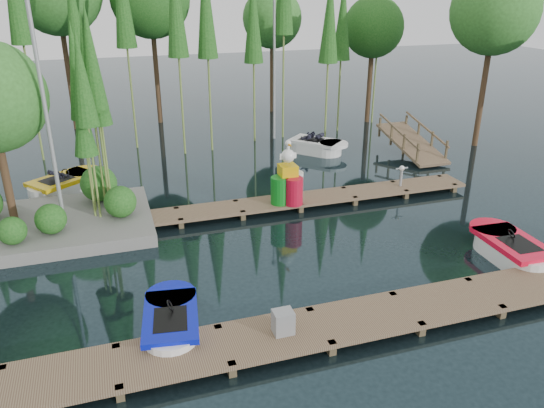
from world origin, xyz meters
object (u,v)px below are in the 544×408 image
object	(u,v)px
boat_yellow_far	(65,185)
island	(22,131)
utility_cabinet	(283,322)
boat_blue	(171,324)
yellow_barrel	(287,188)
boat_red	(511,250)
drum_cluster	(289,184)

from	to	relation	value
boat_yellow_far	island	bearing A→B (deg)	-119.39
island	utility_cabinet	world-z (taller)	island
boat_blue	yellow_barrel	bearing A→B (deg)	59.32
island	boat_yellow_far	distance (m)	4.23
boat_red	yellow_barrel	bearing A→B (deg)	134.27
boat_yellow_far	boat_blue	bearing A→B (deg)	-92.58
utility_cabinet	yellow_barrel	bearing A→B (deg)	70.11
boat_red	boat_yellow_far	bearing A→B (deg)	145.27
yellow_barrel	boat_blue	bearing A→B (deg)	-128.96
boat_blue	utility_cabinet	xyz separation A→B (m)	(2.23, -1.11, 0.31)
boat_red	boat_blue	bearing A→B (deg)	-174.38
boat_yellow_far	utility_cabinet	world-z (taller)	boat_yellow_far
utility_cabinet	drum_cluster	xyz separation A→B (m)	(2.56, 6.84, 0.37)
boat_red	utility_cabinet	xyz separation A→B (m)	(-7.33, -1.64, 0.29)
boat_yellow_far	drum_cluster	size ratio (longest dim) A/B	1.46
boat_yellow_far	boat_red	bearing A→B (deg)	-54.50
island	yellow_barrel	size ratio (longest dim) A/B	8.00
boat_red	yellow_barrel	distance (m)	7.21
boat_red	drum_cluster	bearing A→B (deg)	134.93
island	drum_cluster	size ratio (longest dim) A/B	3.14
boat_blue	yellow_barrel	world-z (taller)	yellow_barrel
island	boat_yellow_far	size ratio (longest dim) A/B	2.15
island	boat_red	xyz separation A→B (m)	(12.76, -6.15, -2.91)
utility_cabinet	boat_yellow_far	bearing A→B (deg)	113.83
boat_yellow_far	utility_cabinet	bearing A→B (deg)	-83.47
yellow_barrel	island	bearing A→B (deg)	174.33
boat_blue	yellow_barrel	size ratio (longest dim) A/B	3.23
utility_cabinet	drum_cluster	size ratio (longest dim) A/B	0.24
island	boat_blue	bearing A→B (deg)	-64.37
drum_cluster	utility_cabinet	bearing A→B (deg)	-110.54
drum_cluster	boat_blue	bearing A→B (deg)	-129.90
island	yellow_barrel	bearing A→B (deg)	-5.67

